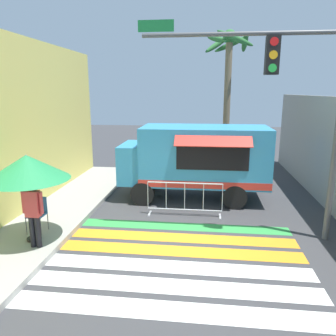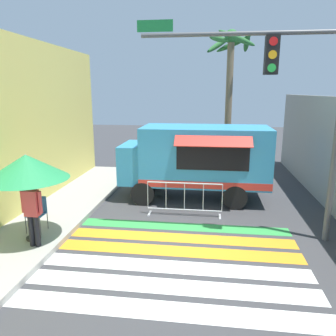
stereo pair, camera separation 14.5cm
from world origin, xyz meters
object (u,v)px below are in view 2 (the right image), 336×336
Objects in this scene: vendor_person at (32,209)px; palm_tree at (230,73)px; food_truck at (194,157)px; folding_chair at (38,210)px; barricade_front at (184,199)px; traffic_signal_pole at (296,90)px; patio_umbrella at (26,167)px.

palm_tree is (4.97, 8.54, 3.57)m from vendor_person.
palm_tree is (1.35, 3.89, 3.12)m from food_truck.
food_truck is 0.81× the size of palm_tree.
vendor_person is (0.40, -0.91, 0.39)m from folding_chair.
vendor_person is 0.26× the size of palm_tree.
palm_tree is at bearing 59.93° from folding_chair.
palm_tree reaches higher than barricade_front.
palm_tree is (5.37, 7.63, 3.96)m from folding_chair.
traffic_signal_pole is 6.10× the size of folding_chair.
folding_chair is at bearing 104.60° from patio_umbrella.
traffic_signal_pole is 2.40× the size of barricade_front.
patio_umbrella is at bearing -122.50° from palm_tree.
vendor_person is (-6.25, -1.62, -2.80)m from traffic_signal_pole.
folding_chair is 4.32m from barricade_front.
food_truck is 4.66m from traffic_signal_pole.
traffic_signal_pole is at bearing -49.07° from food_truck.
patio_umbrella reaches higher than vendor_person.
barricade_front is (3.84, 1.97, -0.17)m from folding_chair.
traffic_signal_pole is 7.41m from folding_chair.
vendor_person is at bearing -140.08° from barricade_front.
vendor_person is at bearing -165.46° from traffic_signal_pole.
barricade_front is at bearing 34.43° from patio_umbrella.
barricade_front is at bearing -95.68° from food_truck.
food_truck is 5.92m from vendor_person.
patio_umbrella is at bearing -145.57° from barricade_front.
palm_tree reaches higher than patio_umbrella.
folding_chair is at bearing -152.82° from barricade_front.
patio_umbrella reaches higher than folding_chair.
traffic_signal_pole is 3.41× the size of vendor_person.
palm_tree is (5.22, 8.19, 2.62)m from patio_umbrella.
barricade_front is 7.17m from palm_tree.
traffic_signal_pole is 7.08m from palm_tree.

